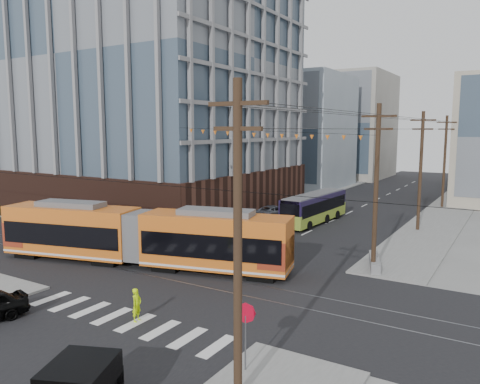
% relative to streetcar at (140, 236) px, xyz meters
% --- Properties ---
extents(ground, '(160.00, 160.00, 0.00)m').
position_rel_streetcar_xyz_m(ground, '(5.87, -4.55, -2.03)').
color(ground, slate).
extents(office_building, '(30.00, 25.00, 28.60)m').
position_rel_streetcar_xyz_m(office_building, '(-16.13, 18.45, 12.27)').
color(office_building, '#381E16').
rests_on(office_building, ground).
extents(bg_bldg_nw_near, '(18.00, 16.00, 18.00)m').
position_rel_streetcar_xyz_m(bg_bldg_nw_near, '(-11.13, 47.45, 6.97)').
color(bg_bldg_nw_near, '#8C99A5').
rests_on(bg_bldg_nw_near, ground).
extents(bg_bldg_nw_far, '(16.00, 18.00, 20.00)m').
position_rel_streetcar_xyz_m(bg_bldg_nw_far, '(-8.13, 67.45, 7.97)').
color(bg_bldg_nw_far, gray).
rests_on(bg_bldg_nw_far, ground).
extents(utility_pole_near, '(0.30, 0.30, 11.00)m').
position_rel_streetcar_xyz_m(utility_pole_near, '(14.37, -10.55, 3.47)').
color(utility_pole_near, black).
rests_on(utility_pole_near, ground).
extents(utility_pole_far, '(0.30, 0.30, 11.00)m').
position_rel_streetcar_xyz_m(utility_pole_far, '(14.37, 51.45, 3.47)').
color(utility_pole_far, black).
rests_on(utility_pole_far, ground).
extents(streetcar, '(21.12, 7.92, 4.05)m').
position_rel_streetcar_xyz_m(streetcar, '(0.00, 0.00, 0.00)').
color(streetcar, '#D1621A').
rests_on(streetcar, ground).
extents(city_bus, '(2.84, 10.88, 3.05)m').
position_rel_streetcar_xyz_m(city_bus, '(4.67, 20.13, -0.50)').
color(city_bus, '#1A1233').
rests_on(city_bus, ground).
extents(parked_car_silver, '(3.60, 5.29, 1.65)m').
position_rel_streetcar_xyz_m(parked_car_silver, '(0.05, 7.57, -1.20)').
color(parked_car_silver, '#A3A9BB').
rests_on(parked_car_silver, ground).
extents(parked_car_white, '(3.18, 4.97, 1.34)m').
position_rel_streetcar_xyz_m(parked_car_white, '(-0.08, 12.33, -1.36)').
color(parked_car_white, '#B7B7B7').
rests_on(parked_car_white, ground).
extents(parked_car_grey, '(3.20, 5.27, 1.37)m').
position_rel_streetcar_xyz_m(parked_car_grey, '(-0.02, 20.35, -1.34)').
color(parked_car_grey, '#4F5560').
rests_on(parked_car_grey, ground).
extents(pedestrian, '(0.49, 0.66, 1.67)m').
position_rel_streetcar_xyz_m(pedestrian, '(6.58, -7.33, -1.19)').
color(pedestrian, '#C6F808').
rests_on(pedestrian, ground).
extents(stop_sign, '(1.04, 1.04, 2.65)m').
position_rel_streetcar_xyz_m(stop_sign, '(13.66, -8.83, -0.70)').
color(stop_sign, '#B3051D').
rests_on(stop_sign, ground).
extents(jersey_barrier, '(2.05, 3.99, 0.78)m').
position_rel_streetcar_xyz_m(jersey_barrier, '(14.17, 7.54, -1.63)').
color(jersey_barrier, slate).
rests_on(jersey_barrier, ground).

